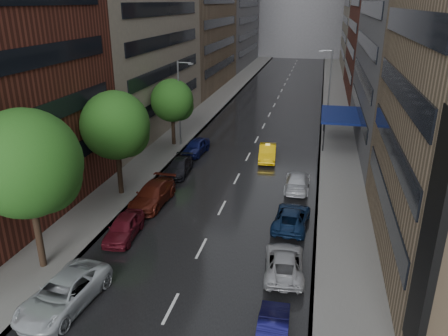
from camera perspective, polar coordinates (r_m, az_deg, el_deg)
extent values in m
cube|color=black|center=(65.43, 6.37, 7.77)|extent=(14.00, 140.00, 0.01)
cube|color=gray|center=(66.94, -1.37, 8.26)|extent=(4.00, 140.00, 0.15)
cube|color=gray|center=(65.12, 14.33, 7.25)|extent=(4.00, 140.00, 0.15)
cube|color=#937A5B|center=(80.45, -3.31, 18.24)|extent=(8.00, 28.00, 22.00)
cube|color=slate|center=(50.16, 22.99, 16.19)|extent=(8.00, 28.00, 24.00)
cube|color=gray|center=(107.70, 18.01, 19.61)|extent=(8.00, 32.00, 28.00)
cube|color=black|center=(18.05, 25.39, -8.78)|extent=(0.30, 2.20, 10.00)
cylinder|color=#382619|center=(27.46, -23.21, -7.23)|extent=(0.40, 0.40, 5.29)
sphere|color=#1E5116|center=(25.95, -24.45, 0.54)|extent=(6.04, 6.04, 6.04)
cylinder|color=#382619|center=(35.96, -13.52, 0.05)|extent=(0.40, 0.40, 4.69)
sphere|color=#1E5116|center=(34.89, -14.01, 5.45)|extent=(5.36, 5.36, 5.36)
cylinder|color=#382619|center=(47.81, -6.65, 5.27)|extent=(0.40, 0.40, 3.98)
sphere|color=#1E5116|center=(47.10, -6.80, 8.76)|extent=(4.55, 4.55, 4.55)
imported|color=yellow|center=(43.52, 5.71, 2.02)|extent=(2.00, 4.75, 1.52)
imported|color=#AFB5B9|center=(24.72, -20.22, -15.13)|extent=(3.21, 5.95, 1.59)
imported|color=#56111C|center=(30.07, -12.93, -7.54)|extent=(2.06, 4.50, 1.50)
imported|color=#4F180F|center=(34.36, -9.28, -3.42)|extent=(2.47, 5.60, 1.60)
imported|color=black|center=(40.05, -5.90, 0.17)|extent=(2.13, 4.74, 1.35)
imported|color=#11174F|center=(45.11, -3.68, 2.79)|extent=(2.23, 4.70, 1.55)
imported|color=#11104E|center=(21.61, 6.43, -20.16)|extent=(1.55, 4.09, 1.33)
imported|color=#9A9B9F|center=(26.10, 7.86, -12.11)|extent=(2.64, 5.00, 1.34)
imported|color=#0E2041|center=(31.07, 8.82, -6.38)|extent=(2.60, 5.07, 1.37)
imported|color=silver|center=(37.04, 9.57, -1.74)|extent=(1.98, 4.87, 1.41)
cylinder|color=gray|center=(46.85, -5.88, 8.33)|extent=(0.18, 0.18, 9.00)
cube|color=gray|center=(45.70, -4.36, 13.41)|extent=(0.50, 0.22, 0.16)
cylinder|color=gray|center=(59.27, 13.63, 10.53)|extent=(0.18, 0.18, 9.00)
cube|color=gray|center=(58.69, 12.58, 14.67)|extent=(0.50, 0.22, 0.16)
cube|color=navy|center=(49.83, 14.92, 6.73)|extent=(4.00, 8.00, 0.25)
cylinder|color=black|center=(46.50, 12.90, 3.98)|extent=(0.12, 0.12, 3.00)
cylinder|color=black|center=(53.83, 12.96, 6.28)|extent=(0.12, 0.12, 3.00)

